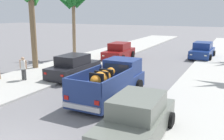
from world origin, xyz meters
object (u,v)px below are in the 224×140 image
object	(u,v)px
pickup_truck	(111,83)
car_left_far	(202,51)
palm_tree_right_fore	(73,2)
car_right_mid	(74,67)
car_left_near	(119,52)
car_left_mid	(137,119)
pedestrian	(23,68)

from	to	relation	value
pickup_truck	car_left_far	distance (m)	14.48
pickup_truck	palm_tree_right_fore	world-z (taller)	palm_tree_right_fore
car_right_mid	car_left_far	xyz separation A→B (m)	(6.80, 11.52, 0.00)
car_left_near	car_left_mid	world-z (taller)	same
car_left_near	pedestrian	size ratio (longest dim) A/B	2.71
car_left_near	car_right_mid	bearing A→B (deg)	-88.95
pickup_truck	car_right_mid	world-z (taller)	pickup_truck
pickup_truck	car_right_mid	bearing A→B (deg)	146.70
car_right_mid	car_left_far	world-z (taller)	same
car_left_near	pickup_truck	bearing A→B (deg)	-67.55
pickup_truck	car_left_near	xyz separation A→B (m)	(-4.26, 10.32, -0.10)
car_right_mid	car_left_far	size ratio (longest dim) A/B	0.99
car_left_far	car_right_mid	bearing A→B (deg)	-120.55
car_right_mid	car_left_near	bearing A→B (deg)	91.05
car_left_mid	car_right_mid	size ratio (longest dim) A/B	1.00
car_left_mid	car_right_mid	world-z (taller)	same
car_right_mid	palm_tree_right_fore	distance (m)	8.95
car_left_mid	car_left_far	world-z (taller)	same
car_left_mid	car_right_mid	bearing A→B (deg)	137.83
pickup_truck	palm_tree_right_fore	distance (m)	13.18
pickup_truck	car_right_mid	distance (m)	4.93
car_left_near	palm_tree_right_fore	world-z (taller)	palm_tree_right_fore
car_left_mid	palm_tree_right_fore	world-z (taller)	palm_tree_right_fore
car_left_far	pedestrian	size ratio (longest dim) A/B	2.71
palm_tree_right_fore	pedestrian	distance (m)	9.96
car_left_far	pedestrian	bearing A→B (deg)	-123.01
car_left_mid	palm_tree_right_fore	size ratio (longest dim) A/B	0.68
pickup_truck	car_left_near	distance (m)	11.17
car_left_near	car_left_far	xyz separation A→B (m)	(6.94, 3.91, 0.00)
palm_tree_right_fore	car_left_near	bearing A→B (deg)	16.31
car_right_mid	pickup_truck	bearing A→B (deg)	-33.30
car_left_far	car_left_near	bearing A→B (deg)	-150.61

